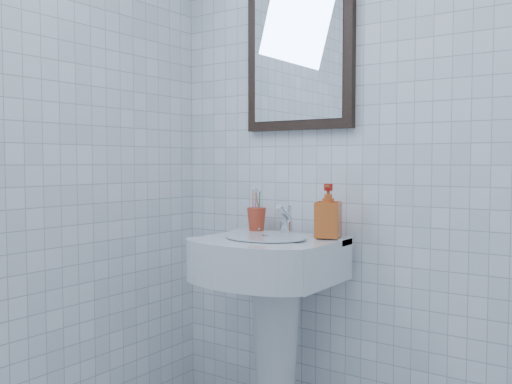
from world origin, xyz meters
The scene contains 6 objects.
wall_back centered at (0.00, 1.20, 1.25)m, with size 2.20×0.02×2.50m, color white.
washbasin centered at (-0.49, 0.98, 0.55)m, with size 0.53×0.39×0.82m.
faucet centered at (-0.49, 1.08, 0.86)m, with size 0.05×0.11×0.13m.
toothbrush_cup centered at (-0.65, 1.11, 0.86)m, with size 0.08×0.08×0.10m, color #B93A21, non-canonical shape.
soap_dispenser centered at (-0.30, 1.08, 0.91)m, with size 0.09×0.10×0.21m, color red.
wall_mirror centered at (-0.49, 1.18, 1.55)m, with size 0.50×0.04×0.62m.
Camera 1 is at (0.74, -0.90, 1.10)m, focal length 40.00 mm.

